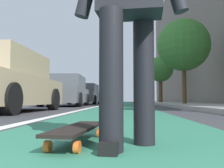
{
  "coord_description": "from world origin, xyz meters",
  "views": [
    {
      "loc": [
        -0.45,
        -0.09,
        0.29
      ],
      "look_at": [
        13.19,
        0.58,
        1.19
      ],
      "focal_mm": 39.73,
      "sensor_mm": 36.0,
      "label": 1
    }
  ],
  "objects_px": {
    "parked_car_near": "(3,83)",
    "traffic_light": "(104,66)",
    "street_tree_far": "(160,70)",
    "parked_car_mid": "(66,92)",
    "parked_car_far": "(85,95)",
    "street_tree_mid": "(183,45)",
    "skateboard": "(78,130)"
  },
  "relations": [
    {
      "from": "skateboard",
      "to": "street_tree_mid",
      "type": "height_order",
      "value": "street_tree_mid"
    },
    {
      "from": "street_tree_mid",
      "to": "parked_car_far",
      "type": "bearing_deg",
      "value": 48.69
    },
    {
      "from": "street_tree_far",
      "to": "street_tree_mid",
      "type": "bearing_deg",
      "value": -180.0
    },
    {
      "from": "parked_car_mid",
      "to": "parked_car_far",
      "type": "height_order",
      "value": "parked_car_mid"
    },
    {
      "from": "parked_car_far",
      "to": "parked_car_mid",
      "type": "bearing_deg",
      "value": -179.86
    },
    {
      "from": "parked_car_near",
      "to": "traffic_light",
      "type": "distance_m",
      "value": 15.32
    },
    {
      "from": "traffic_light",
      "to": "street_tree_far",
      "type": "relative_size",
      "value": 1.16
    },
    {
      "from": "parked_car_mid",
      "to": "street_tree_mid",
      "type": "height_order",
      "value": "street_tree_mid"
    },
    {
      "from": "skateboard",
      "to": "parked_car_mid",
      "type": "distance_m",
      "value": 10.74
    },
    {
      "from": "skateboard",
      "to": "parked_car_mid",
      "type": "height_order",
      "value": "parked_car_mid"
    },
    {
      "from": "parked_car_mid",
      "to": "street_tree_far",
      "type": "xyz_separation_m",
      "value": [
        9.33,
        -6.0,
        2.23
      ]
    },
    {
      "from": "parked_car_near",
      "to": "street_tree_far",
      "type": "distance_m",
      "value": 16.77
    },
    {
      "from": "street_tree_mid",
      "to": "street_tree_far",
      "type": "distance_m",
      "value": 8.38
    },
    {
      "from": "traffic_light",
      "to": "street_tree_far",
      "type": "xyz_separation_m",
      "value": [
        0.4,
        -4.82,
        -0.3
      ]
    },
    {
      "from": "street_tree_far",
      "to": "parked_car_near",
      "type": "bearing_deg",
      "value": 158.38
    },
    {
      "from": "traffic_light",
      "to": "street_tree_mid",
      "type": "xyz_separation_m",
      "value": [
        -7.98,
        -4.82,
        -0.05
      ]
    },
    {
      "from": "street_tree_mid",
      "to": "skateboard",
      "type": "bearing_deg",
      "value": 163.15
    },
    {
      "from": "traffic_light",
      "to": "parked_car_mid",
      "type": "bearing_deg",
      "value": 172.46
    },
    {
      "from": "parked_car_mid",
      "to": "street_tree_mid",
      "type": "bearing_deg",
      "value": -81.01
    },
    {
      "from": "parked_car_far",
      "to": "street_tree_mid",
      "type": "distance_m",
      "value": 8.38
    },
    {
      "from": "parked_car_near",
      "to": "parked_car_mid",
      "type": "height_order",
      "value": "same"
    },
    {
      "from": "parked_car_far",
      "to": "traffic_light",
      "type": "relative_size",
      "value": 0.98
    },
    {
      "from": "parked_car_far",
      "to": "traffic_light",
      "type": "xyz_separation_m",
      "value": [
        2.7,
        -1.2,
        2.53
      ]
    },
    {
      "from": "parked_car_near",
      "to": "traffic_light",
      "type": "height_order",
      "value": "traffic_light"
    },
    {
      "from": "parked_car_near",
      "to": "street_tree_mid",
      "type": "distance_m",
      "value": 9.68
    },
    {
      "from": "parked_car_far",
      "to": "street_tree_far",
      "type": "bearing_deg",
      "value": -62.8
    },
    {
      "from": "parked_car_near",
      "to": "parked_car_mid",
      "type": "distance_m",
      "value": 6.13
    },
    {
      "from": "parked_car_near",
      "to": "parked_car_far",
      "type": "xyz_separation_m",
      "value": [
        12.36,
        -0.11,
        0.0
      ]
    },
    {
      "from": "parked_car_far",
      "to": "street_tree_mid",
      "type": "height_order",
      "value": "street_tree_mid"
    },
    {
      "from": "skateboard",
      "to": "parked_car_far",
      "type": "bearing_deg",
      "value": 8.79
    },
    {
      "from": "parked_car_far",
      "to": "street_tree_far",
      "type": "xyz_separation_m",
      "value": [
        3.09,
        -6.02,
        2.23
      ]
    },
    {
      "from": "parked_car_near",
      "to": "traffic_light",
      "type": "xyz_separation_m",
      "value": [
        15.06,
        -1.31,
        2.53
      ]
    }
  ]
}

